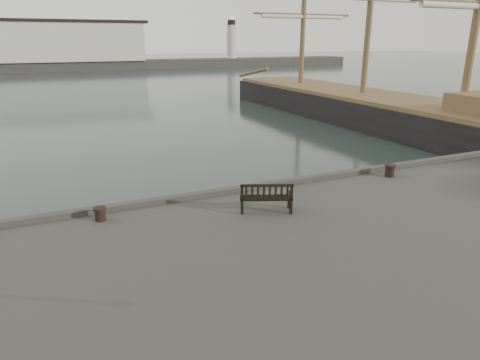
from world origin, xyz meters
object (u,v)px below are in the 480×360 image
object	(u,v)px
bench	(266,202)
tall_ship_main	(361,113)
bollard_right	(390,171)
bollard_left	(100,214)

from	to	relation	value
bench	tall_ship_main	xyz separation A→B (m)	(18.48, 18.28, -1.18)
bench	bollard_right	size ratio (longest dim) A/B	3.62
bollard_left	tall_ship_main	size ratio (longest dim) A/B	0.01
bollard_left	bollard_right	world-z (taller)	bollard_right
bollard_right	bench	bearing A→B (deg)	-168.50
bench	tall_ship_main	size ratio (longest dim) A/B	0.05
bollard_left	tall_ship_main	bearing A→B (deg)	36.07
bollard_left	tall_ship_main	xyz separation A→B (m)	(23.24, 16.93, -1.09)
bollard_right	bollard_left	bearing A→B (deg)	179.28
tall_ship_main	bench	bearing A→B (deg)	-136.36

